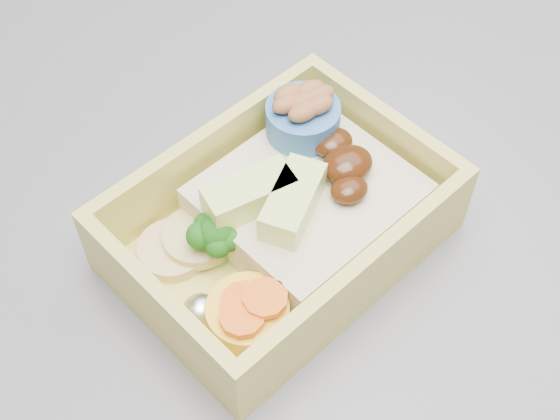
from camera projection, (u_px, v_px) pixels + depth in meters
bento_box at (285, 215)px, 0.46m from camera, size 0.21×0.17×0.07m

